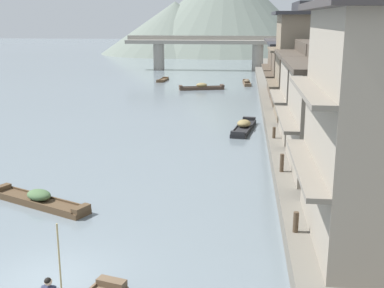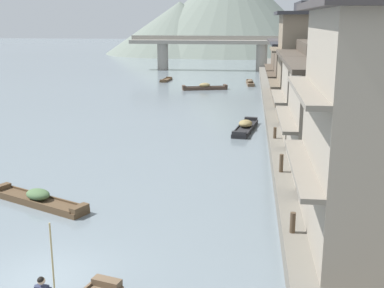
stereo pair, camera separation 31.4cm
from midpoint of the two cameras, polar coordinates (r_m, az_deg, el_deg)
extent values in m
plane|color=slate|center=(17.40, -16.73, -14.80)|extent=(400.00, 400.00, 0.00)
cube|color=#6B665B|center=(45.83, 19.25, 3.54)|extent=(18.00, 110.00, 0.79)
cube|color=brown|center=(16.08, -9.85, -15.51)|extent=(0.99, 0.59, 0.22)
sphere|color=#DBB28E|center=(13.24, -16.97, -14.98)|extent=(0.20, 0.20, 0.20)
sphere|color=black|center=(13.22, -17.00, -14.92)|extent=(0.18, 0.18, 0.18)
cylinder|color=tan|center=(13.13, -15.62, -14.88)|extent=(0.04, 0.04, 3.00)
cube|color=brown|center=(68.59, -3.55, 7.36)|extent=(1.21, 3.83, 0.20)
cube|color=brown|center=(66.90, -3.92, 7.35)|extent=(0.84, 0.42, 0.18)
cube|color=brown|center=(70.24, -3.20, 7.68)|extent=(0.84, 0.42, 0.18)
cube|color=brown|center=(68.47, -3.21, 7.47)|extent=(0.34, 3.26, 0.08)
cube|color=brown|center=(68.68, -3.88, 7.48)|extent=(0.34, 3.26, 0.08)
cube|color=#232326|center=(37.92, 5.77, 1.77)|extent=(1.99, 5.88, 0.28)
cube|color=#232326|center=(40.52, 6.41, 2.94)|extent=(1.05, 0.51, 0.25)
cube|color=#232326|center=(35.23, 5.07, 1.26)|extent=(1.05, 0.51, 0.25)
cube|color=#232326|center=(37.97, 5.00, 2.08)|extent=(0.88, 5.23, 0.08)
cube|color=#232326|center=(37.81, 6.56, 1.99)|extent=(0.88, 5.23, 0.08)
ellipsoid|color=olive|center=(37.84, 5.79, 2.39)|extent=(1.21, 1.55, 0.56)
cube|color=#423328|center=(59.98, 0.97, 6.45)|extent=(5.48, 2.52, 0.30)
cube|color=#423328|center=(59.51, -1.46, 6.65)|extent=(0.61, 1.01, 0.27)
cube|color=#423328|center=(60.47, 3.36, 6.76)|extent=(0.61, 1.01, 0.27)
cube|color=#423328|center=(59.48, 1.06, 6.56)|extent=(4.73, 1.44, 0.08)
cube|color=#423328|center=(60.42, 0.88, 6.68)|extent=(4.73, 1.44, 0.08)
ellipsoid|color=olive|center=(59.92, 0.97, 6.83)|extent=(1.54, 1.28, 0.52)
cube|color=brown|center=(65.36, 6.21, 6.97)|extent=(1.16, 4.98, 0.22)
cube|color=brown|center=(67.63, 6.10, 7.39)|extent=(0.80, 0.41, 0.19)
cube|color=brown|center=(63.03, 6.34, 6.89)|extent=(0.80, 0.41, 0.19)
cube|color=brown|center=(65.32, 5.87, 7.11)|extent=(0.35, 4.44, 0.08)
cube|color=brown|center=(65.36, 6.56, 7.10)|extent=(0.35, 4.44, 0.08)
ellipsoid|color=brown|center=(65.32, 6.22, 7.25)|extent=(0.84, 1.13, 0.43)
cube|color=brown|center=(23.82, -17.58, -6.46)|extent=(5.38, 3.24, 0.25)
cube|color=brown|center=(21.94, -13.12, -7.30)|extent=(0.70, 0.95, 0.22)
cube|color=brown|center=(25.69, -21.46, -4.74)|extent=(0.70, 0.95, 0.22)
cube|color=brown|center=(24.04, -16.81, -5.80)|extent=(4.55, 2.22, 0.08)
cube|color=brown|center=(23.50, -18.44, -6.40)|extent=(4.55, 2.22, 0.08)
ellipsoid|color=#4C6B42|center=(23.70, -17.65, -5.64)|extent=(1.49, 1.32, 0.48)
cube|color=gray|center=(17.36, 12.38, -2.43)|extent=(0.70, 6.97, 0.16)
cube|color=gray|center=(16.81, 12.85, 6.09)|extent=(0.70, 6.97, 0.16)
cube|color=gray|center=(25.77, 16.52, 2.73)|extent=(4.76, 6.76, 5.20)
cube|color=gray|center=(25.42, 10.46, 2.93)|extent=(0.70, 6.76, 0.16)
cube|color=#4C4238|center=(25.40, 16.96, 8.75)|extent=(5.66, 7.66, 0.24)
cube|color=#4C4238|center=(25.36, 17.03, 9.80)|extent=(2.86, 7.66, 0.70)
cube|color=gray|center=(32.82, 14.20, 5.25)|extent=(4.60, 5.81, 5.20)
cube|color=gray|center=(32.55, 9.56, 5.41)|extent=(0.70, 5.81, 0.16)
cube|color=#4C4238|center=(32.52, 14.50, 9.98)|extent=(5.50, 6.71, 0.24)
cube|color=#4C4238|center=(32.49, 14.55, 10.81)|extent=(2.76, 6.71, 0.70)
cube|color=#7F705B|center=(39.55, 13.81, 8.64)|extent=(5.77, 5.40, 7.80)
cube|color=brown|center=(39.40, 9.00, 6.94)|extent=(0.70, 5.40, 0.16)
cube|color=brown|center=(39.16, 9.15, 10.72)|extent=(0.70, 5.40, 0.16)
cube|color=#2D2D33|center=(39.39, 14.16, 14.46)|extent=(6.67, 6.30, 0.24)
cube|color=#2D2D33|center=(39.40, 14.21, 15.14)|extent=(3.46, 6.30, 0.70)
cube|color=brown|center=(45.88, 12.38, 7.80)|extent=(5.24, 4.75, 5.20)
cube|color=#4D4135|center=(45.66, 8.64, 7.94)|extent=(0.70, 4.75, 0.16)
cube|color=#2D2D33|center=(45.67, 12.56, 11.19)|extent=(6.14, 5.65, 0.24)
cube|color=#2D2D33|center=(45.65, 12.60, 11.78)|extent=(3.15, 5.65, 0.70)
cube|color=brown|center=(52.58, 11.80, 8.61)|extent=(5.58, 7.43, 5.20)
cube|color=#4D4135|center=(52.37, 8.35, 8.74)|extent=(0.70, 7.43, 0.16)
cube|color=#3D3838|center=(52.40, 11.95, 11.57)|extent=(6.48, 8.33, 0.24)
cube|color=#3D3838|center=(52.38, 11.98, 12.08)|extent=(3.35, 8.33, 0.70)
cylinder|color=#473828|center=(18.33, 11.43, -8.84)|extent=(0.20, 0.20, 0.77)
cylinder|color=#473828|center=(25.21, 9.99, -2.16)|extent=(0.20, 0.20, 0.92)
cylinder|color=#473828|center=(32.27, 9.18, 1.31)|extent=(0.20, 0.20, 0.73)
cube|color=gray|center=(82.50, 1.73, 11.70)|extent=(27.26, 2.40, 0.60)
cylinder|color=gray|center=(83.67, -3.96, 10.02)|extent=(1.80, 1.80, 4.34)
cylinder|color=gray|center=(82.42, 7.48, 9.87)|extent=(1.80, 1.80, 4.34)
cube|color=gray|center=(83.47, 1.79, 12.18)|extent=(27.26, 0.30, 0.70)
cone|color=#5B6B5B|center=(153.98, 4.70, 14.19)|extent=(59.36, 59.36, 16.57)
cone|color=slate|center=(125.66, -2.01, 13.31)|extent=(36.96, 36.96, 12.52)
cone|color=slate|center=(129.11, 3.81, 15.60)|extent=(49.22, 49.22, 22.85)
camera|label=1|loc=(0.16, -90.32, -0.08)|focal=46.14mm
camera|label=2|loc=(0.16, 89.68, 0.08)|focal=46.14mm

